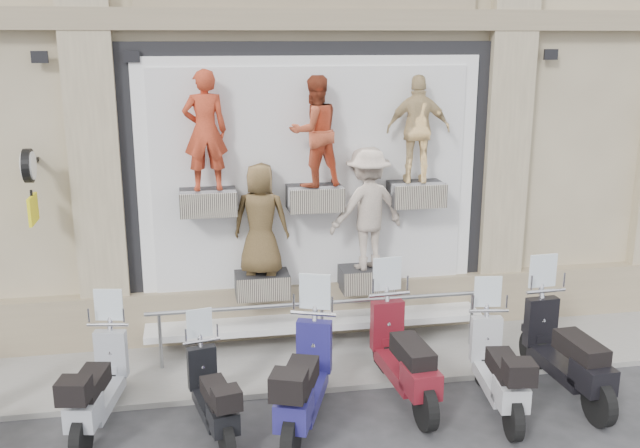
# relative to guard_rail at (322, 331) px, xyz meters

# --- Properties ---
(ground) EXTENTS (90.00, 90.00, 0.00)m
(ground) POSITION_rel_guard_rail_xyz_m (0.00, -2.00, -0.47)
(ground) COLOR #2C2C2E
(ground) RESTS_ON ground
(sidewalk) EXTENTS (16.00, 2.20, 0.08)m
(sidewalk) POSITION_rel_guard_rail_xyz_m (0.00, 0.10, -0.43)
(sidewalk) COLOR gray
(sidewalk) RESTS_ON ground
(shop_vitrine) EXTENTS (5.60, 0.98, 4.30)m
(shop_vitrine) POSITION_rel_guard_rail_xyz_m (0.09, 0.74, 1.90)
(shop_vitrine) COLOR black
(shop_vitrine) RESTS_ON ground
(guard_rail) EXTENTS (5.06, 0.10, 0.93)m
(guard_rail) POSITION_rel_guard_rail_xyz_m (0.00, 0.00, 0.00)
(guard_rail) COLOR #9EA0A5
(guard_rail) RESTS_ON ground
(clock_sign_bracket) EXTENTS (0.10, 0.80, 1.02)m
(clock_sign_bracket) POSITION_rel_guard_rail_xyz_m (-3.90, 0.47, 2.34)
(clock_sign_bracket) COLOR black
(clock_sign_bracket) RESTS_ON ground
(scooter_c) EXTENTS (0.90, 1.98, 1.55)m
(scooter_c) POSITION_rel_guard_rail_xyz_m (-2.98, -1.32, 0.31)
(scooter_c) COLOR #91959D
(scooter_c) RESTS_ON ground
(scooter_d) EXTENTS (0.84, 1.77, 1.38)m
(scooter_d) POSITION_rel_guard_rail_xyz_m (-1.64, -1.71, 0.23)
(scooter_d) COLOR black
(scooter_d) RESTS_ON ground
(scooter_e) EXTENTS (1.32, 2.22, 1.73)m
(scooter_e) POSITION_rel_guard_rail_xyz_m (-0.54, -1.78, 0.40)
(scooter_e) COLOR navy
(scooter_e) RESTS_ON ground
(scooter_f) EXTENTS (0.77, 2.17, 1.73)m
(scooter_f) POSITION_rel_guard_rail_xyz_m (0.83, -1.31, 0.40)
(scooter_f) COLOR #5A0F18
(scooter_f) RESTS_ON ground
(scooter_g) EXTENTS (0.81, 1.99, 1.57)m
(scooter_g) POSITION_rel_guard_rail_xyz_m (1.93, -1.78, 0.32)
(scooter_g) COLOR #9D9FA3
(scooter_g) RESTS_ON ground
(scooter_h) EXTENTS (0.74, 2.18, 1.74)m
(scooter_h) POSITION_rel_guard_rail_xyz_m (2.96, -1.59, 0.41)
(scooter_h) COLOR black
(scooter_h) RESTS_ON ground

